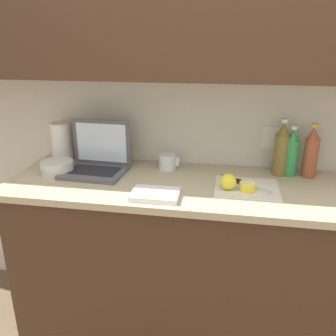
{
  "coord_description": "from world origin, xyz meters",
  "views": [
    {
      "loc": [
        -0.03,
        -1.66,
        1.61
      ],
      "look_at": [
        -0.32,
        -0.01,
        1.0
      ],
      "focal_mm": 38.0,
      "sensor_mm": 36.0,
      "label": 1
    }
  ],
  "objects_px": {
    "laptop": "(97,160)",
    "cutting_board": "(247,188)",
    "bottle_oil_tall": "(291,153)",
    "knife": "(238,181)",
    "lemon_half_cut": "(248,186)",
    "bottle_water_clear": "(281,150)",
    "paper_towel_roll": "(62,142)",
    "lemon_whole_beside": "(228,182)",
    "bowl_white": "(57,167)",
    "bottle_green_soda": "(311,153)",
    "measuring_cup": "(167,162)"
  },
  "relations": [
    {
      "from": "bottle_water_clear",
      "to": "measuring_cup",
      "type": "height_order",
      "value": "bottle_water_clear"
    },
    {
      "from": "lemon_half_cut",
      "to": "laptop",
      "type": "bearing_deg",
      "value": 169.37
    },
    {
      "from": "bottle_water_clear",
      "to": "paper_towel_roll",
      "type": "xyz_separation_m",
      "value": [
        -1.25,
        0.02,
        -0.03
      ]
    },
    {
      "from": "cutting_board",
      "to": "lemon_half_cut",
      "type": "height_order",
      "value": "lemon_half_cut"
    },
    {
      "from": "bottle_oil_tall",
      "to": "lemon_half_cut",
      "type": "bearing_deg",
      "value": -130.01
    },
    {
      "from": "cutting_board",
      "to": "lemon_half_cut",
      "type": "relative_size",
      "value": 3.89
    },
    {
      "from": "lemon_whole_beside",
      "to": "measuring_cup",
      "type": "bearing_deg",
      "value": 143.91
    },
    {
      "from": "lemon_whole_beside",
      "to": "paper_towel_roll",
      "type": "relative_size",
      "value": 0.35
    },
    {
      "from": "laptop",
      "to": "bottle_water_clear",
      "type": "height_order",
      "value": "bottle_water_clear"
    },
    {
      "from": "knife",
      "to": "lemon_half_cut",
      "type": "bearing_deg",
      "value": -29.63
    },
    {
      "from": "knife",
      "to": "lemon_half_cut",
      "type": "distance_m",
      "value": 0.1
    },
    {
      "from": "lemon_whole_beside",
      "to": "bottle_water_clear",
      "type": "relative_size",
      "value": 0.26
    },
    {
      "from": "laptop",
      "to": "paper_towel_roll",
      "type": "relative_size",
      "value": 1.49
    },
    {
      "from": "bottle_water_clear",
      "to": "paper_towel_roll",
      "type": "distance_m",
      "value": 1.25
    },
    {
      "from": "lemon_whole_beside",
      "to": "bottle_oil_tall",
      "type": "distance_m",
      "value": 0.42
    },
    {
      "from": "laptop",
      "to": "lemon_half_cut",
      "type": "bearing_deg",
      "value": -7.81
    },
    {
      "from": "bottle_water_clear",
      "to": "laptop",
      "type": "bearing_deg",
      "value": -173.19
    },
    {
      "from": "laptop",
      "to": "paper_towel_roll",
      "type": "distance_m",
      "value": 0.31
    },
    {
      "from": "bottle_green_soda",
      "to": "bowl_white",
      "type": "bearing_deg",
      "value": -171.95
    },
    {
      "from": "lemon_whole_beside",
      "to": "bottle_water_clear",
      "type": "bearing_deg",
      "value": 45.21
    },
    {
      "from": "cutting_board",
      "to": "bottle_oil_tall",
      "type": "bearing_deg",
      "value": 45.03
    },
    {
      "from": "cutting_board",
      "to": "bottle_water_clear",
      "type": "xyz_separation_m",
      "value": [
        0.18,
        0.23,
        0.14
      ]
    },
    {
      "from": "bottle_green_soda",
      "to": "bowl_white",
      "type": "relative_size",
      "value": 1.64
    },
    {
      "from": "lemon_half_cut",
      "to": "bottle_oil_tall",
      "type": "height_order",
      "value": "bottle_oil_tall"
    },
    {
      "from": "bottle_green_soda",
      "to": "bottle_water_clear",
      "type": "bearing_deg",
      "value": -180.0
    },
    {
      "from": "cutting_board",
      "to": "lemon_whole_beside",
      "type": "height_order",
      "value": "lemon_whole_beside"
    },
    {
      "from": "bottle_oil_tall",
      "to": "bottle_water_clear",
      "type": "distance_m",
      "value": 0.05
    },
    {
      "from": "knife",
      "to": "bowl_white",
      "type": "relative_size",
      "value": 1.47
    },
    {
      "from": "laptop",
      "to": "lemon_half_cut",
      "type": "distance_m",
      "value": 0.82
    },
    {
      "from": "laptop",
      "to": "cutting_board",
      "type": "relative_size",
      "value": 1.11
    },
    {
      "from": "measuring_cup",
      "to": "laptop",
      "type": "bearing_deg",
      "value": -165.71
    },
    {
      "from": "paper_towel_roll",
      "to": "measuring_cup",
      "type": "bearing_deg",
      "value": -4.13
    },
    {
      "from": "lemon_whole_beside",
      "to": "measuring_cup",
      "type": "distance_m",
      "value": 0.42
    },
    {
      "from": "bottle_oil_tall",
      "to": "bottle_water_clear",
      "type": "height_order",
      "value": "bottle_water_clear"
    },
    {
      "from": "lemon_half_cut",
      "to": "bottle_green_soda",
      "type": "xyz_separation_m",
      "value": [
        0.32,
        0.27,
        0.1
      ]
    },
    {
      "from": "bottle_oil_tall",
      "to": "paper_towel_roll",
      "type": "height_order",
      "value": "bottle_oil_tall"
    },
    {
      "from": "bottle_oil_tall",
      "to": "paper_towel_roll",
      "type": "bearing_deg",
      "value": 178.91
    },
    {
      "from": "bottle_green_soda",
      "to": "bottle_water_clear",
      "type": "distance_m",
      "value": 0.15
    },
    {
      "from": "cutting_board",
      "to": "bowl_white",
      "type": "xyz_separation_m",
      "value": [
        -1.01,
        0.04,
        0.03
      ]
    },
    {
      "from": "bowl_white",
      "to": "laptop",
      "type": "bearing_deg",
      "value": 19.37
    },
    {
      "from": "measuring_cup",
      "to": "lemon_whole_beside",
      "type": "bearing_deg",
      "value": -36.09
    },
    {
      "from": "lemon_half_cut",
      "to": "bottle_oil_tall",
      "type": "relative_size",
      "value": 0.29
    },
    {
      "from": "bottle_oil_tall",
      "to": "measuring_cup",
      "type": "height_order",
      "value": "bottle_oil_tall"
    },
    {
      "from": "lemon_whole_beside",
      "to": "bottle_green_soda",
      "type": "relative_size",
      "value": 0.28
    },
    {
      "from": "knife",
      "to": "bottle_green_soda",
      "type": "height_order",
      "value": "bottle_green_soda"
    },
    {
      "from": "cutting_board",
      "to": "knife",
      "type": "xyz_separation_m",
      "value": [
        -0.04,
        0.05,
        0.01
      ]
    },
    {
      "from": "laptop",
      "to": "bottle_oil_tall",
      "type": "bearing_deg",
      "value": 9.29
    },
    {
      "from": "lemon_whole_beside",
      "to": "bowl_white",
      "type": "distance_m",
      "value": 0.92
    },
    {
      "from": "knife",
      "to": "lemon_whole_beside",
      "type": "xyz_separation_m",
      "value": [
        -0.05,
        -0.09,
        0.03
      ]
    },
    {
      "from": "lemon_half_cut",
      "to": "knife",
      "type": "bearing_deg",
      "value": 117.2
    }
  ]
}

